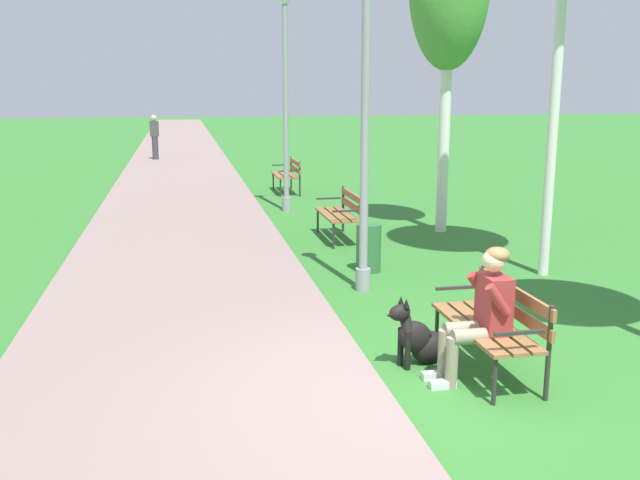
% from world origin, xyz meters
% --- Properties ---
extents(ground_plane, '(120.00, 120.00, 0.00)m').
position_xyz_m(ground_plane, '(0.00, 0.00, 0.00)').
color(ground_plane, '#33752D').
extents(paved_path, '(3.52, 60.00, 0.04)m').
position_xyz_m(paved_path, '(-2.13, 24.00, 0.02)').
color(paved_path, gray).
rests_on(paved_path, ground).
extents(park_bench_near, '(0.55, 1.50, 0.85)m').
position_xyz_m(park_bench_near, '(0.74, 0.41, 0.51)').
color(park_bench_near, olive).
rests_on(park_bench_near, ground).
extents(park_bench_mid, '(0.55, 1.50, 0.85)m').
position_xyz_m(park_bench_mid, '(0.66, 6.46, 0.51)').
color(park_bench_mid, olive).
rests_on(park_bench_mid, ground).
extents(park_bench_far, '(0.55, 1.50, 0.85)m').
position_xyz_m(park_bench_far, '(0.59, 12.29, 0.51)').
color(park_bench_far, olive).
rests_on(park_bench_far, ground).
extents(person_seated_on_near_bench, '(0.74, 0.49, 1.25)m').
position_xyz_m(person_seated_on_near_bench, '(0.53, 0.23, 0.68)').
color(person_seated_on_near_bench, gray).
rests_on(person_seated_on_near_bench, ground).
extents(dog_black, '(0.82, 0.40, 0.71)m').
position_xyz_m(dog_black, '(0.11, 0.70, 0.26)').
color(dog_black, black).
rests_on(dog_black, ground).
extents(lamp_post_near, '(0.24, 0.24, 4.38)m').
position_xyz_m(lamp_post_near, '(0.22, 3.28, 2.27)').
color(lamp_post_near, gray).
rests_on(lamp_post_near, ground).
extents(lamp_post_mid, '(0.24, 0.24, 4.60)m').
position_xyz_m(lamp_post_mid, '(0.14, 9.54, 2.38)').
color(lamp_post_mid, gray).
rests_on(lamp_post_mid, ground).
extents(litter_bin, '(0.36, 0.36, 0.70)m').
position_xyz_m(litter_bin, '(0.55, 4.22, 0.35)').
color(litter_bin, '#2D6638').
rests_on(litter_bin, ground).
extents(pedestrian_distant, '(0.32, 0.22, 1.65)m').
position_xyz_m(pedestrian_distant, '(-2.98, 21.21, 0.84)').
color(pedestrian_distant, '#383842').
rests_on(pedestrian_distant, ground).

